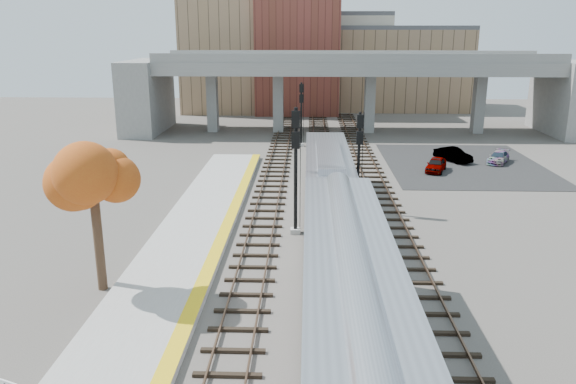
% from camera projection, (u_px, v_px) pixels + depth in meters
% --- Properties ---
extents(ground, '(160.00, 160.00, 0.00)m').
position_uv_depth(ground, '(315.00, 304.00, 25.41)').
color(ground, '#47423D').
rests_on(ground, ground).
extents(platform, '(4.50, 60.00, 0.35)m').
position_uv_depth(platform, '(156.00, 298.00, 25.61)').
color(platform, '#9E9E99').
rests_on(platform, ground).
extents(yellow_strip, '(0.70, 60.00, 0.01)m').
position_uv_depth(yellow_strip, '(198.00, 295.00, 25.49)').
color(yellow_strip, yellow).
rests_on(yellow_strip, platform).
extents(tracks, '(10.70, 95.00, 0.25)m').
position_uv_depth(tracks, '(327.00, 215.00, 37.36)').
color(tracks, black).
rests_on(tracks, ground).
extents(overpass, '(54.00, 12.00, 9.50)m').
position_uv_depth(overpass, '(353.00, 84.00, 66.85)').
color(overpass, slate).
rests_on(overpass, ground).
extents(buildings_far, '(43.00, 21.00, 20.60)m').
position_uv_depth(buildings_far, '(319.00, 57.00, 87.11)').
color(buildings_far, '#8F7053').
rests_on(buildings_far, ground).
extents(parking_lot, '(14.00, 18.00, 0.04)m').
position_uv_depth(parking_lot, '(463.00, 164.00, 51.82)').
color(parking_lot, black).
rests_on(parking_lot, ground).
extents(locomotive, '(3.02, 19.05, 4.10)m').
position_uv_depth(locomotive, '(329.00, 183.00, 36.90)').
color(locomotive, '#A8AAB2').
rests_on(locomotive, ground).
extents(coach, '(3.03, 25.00, 5.00)m').
position_uv_depth(coach, '(358.00, 383.00, 15.05)').
color(coach, '#A8AAB2').
rests_on(coach, ground).
extents(signal_mast_near, '(0.60, 0.64, 7.67)m').
position_uv_depth(signal_mast_near, '(296.00, 171.00, 33.10)').
color(signal_mast_near, '#9E9E99').
rests_on(signal_mast_near, ground).
extents(signal_mast_mid, '(0.60, 0.64, 6.80)m').
position_uv_depth(signal_mast_mid, '(358.00, 164.00, 37.37)').
color(signal_mast_mid, '#9E9E99').
rests_on(signal_mast_mid, ground).
extents(signal_mast_far, '(0.60, 0.64, 6.72)m').
position_uv_depth(signal_mast_far, '(301.00, 116.00, 59.09)').
color(signal_mast_far, '#9E9E99').
rests_on(signal_mast_far, ground).
extents(tree, '(3.60, 3.60, 7.22)m').
position_uv_depth(tree, '(92.00, 181.00, 25.40)').
color(tree, '#382619').
rests_on(tree, ground).
extents(car_a, '(2.67, 3.87, 1.22)m').
position_uv_depth(car_a, '(436.00, 165.00, 48.94)').
color(car_a, '#99999E').
rests_on(car_a, parking_lot).
extents(car_b, '(3.23, 4.03, 1.29)m').
position_uv_depth(car_b, '(453.00, 155.00, 52.70)').
color(car_b, '#99999E').
rests_on(car_b, parking_lot).
extents(car_c, '(3.13, 3.94, 1.07)m').
position_uv_depth(car_c, '(498.00, 157.00, 52.09)').
color(car_c, '#99999E').
rests_on(car_c, parking_lot).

